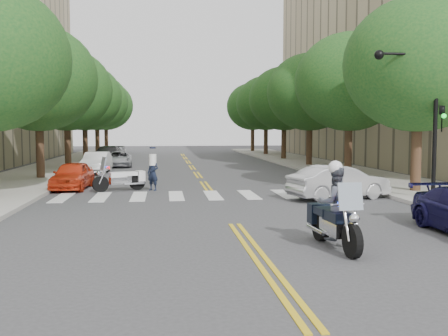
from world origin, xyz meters
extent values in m
plane|color=#38383A|center=(0.00, 0.00, 0.00)|extent=(140.00, 140.00, 0.00)
cube|color=#9E9991|center=(-9.50, 22.00, 0.07)|extent=(5.00, 60.00, 0.15)
cube|color=#9E9991|center=(9.50, 22.00, 0.07)|extent=(5.00, 60.00, 0.15)
cylinder|color=#382316|center=(-8.80, 14.00, 1.66)|extent=(0.44, 0.44, 3.32)
ellipsoid|color=#14461A|center=(-8.80, 14.00, 5.56)|extent=(6.40, 6.40, 5.76)
cylinder|color=#382316|center=(-8.80, 22.00, 1.66)|extent=(0.44, 0.44, 3.32)
ellipsoid|color=#14461A|center=(-8.80, 22.00, 5.56)|extent=(6.40, 6.40, 5.76)
cylinder|color=#382316|center=(-8.80, 30.00, 1.66)|extent=(0.44, 0.44, 3.32)
ellipsoid|color=#14461A|center=(-8.80, 30.00, 5.56)|extent=(6.40, 6.40, 5.76)
cylinder|color=#382316|center=(-8.80, 38.00, 1.66)|extent=(0.44, 0.44, 3.32)
ellipsoid|color=#14461A|center=(-8.80, 38.00, 5.56)|extent=(6.40, 6.40, 5.76)
cylinder|color=#382316|center=(-8.80, 46.00, 1.66)|extent=(0.44, 0.44, 3.32)
ellipsoid|color=#14461A|center=(-8.80, 46.00, 5.56)|extent=(6.40, 6.40, 5.76)
cylinder|color=#382316|center=(8.80, 6.00, 1.66)|extent=(0.44, 0.44, 3.32)
ellipsoid|color=#14461A|center=(8.80, 6.00, 5.56)|extent=(6.40, 6.40, 5.76)
cylinder|color=#382316|center=(8.80, 14.00, 1.66)|extent=(0.44, 0.44, 3.32)
ellipsoid|color=#14461A|center=(8.80, 14.00, 5.56)|extent=(6.40, 6.40, 5.76)
cylinder|color=#382316|center=(8.80, 22.00, 1.66)|extent=(0.44, 0.44, 3.32)
ellipsoid|color=#14461A|center=(8.80, 22.00, 5.56)|extent=(6.40, 6.40, 5.76)
cylinder|color=#382316|center=(8.80, 30.00, 1.66)|extent=(0.44, 0.44, 3.32)
ellipsoid|color=#14461A|center=(8.80, 30.00, 5.56)|extent=(6.40, 6.40, 5.76)
cylinder|color=#382316|center=(8.80, 38.00, 1.66)|extent=(0.44, 0.44, 3.32)
ellipsoid|color=#14461A|center=(8.80, 38.00, 5.56)|extent=(6.40, 6.40, 5.76)
cylinder|color=#382316|center=(8.80, 46.00, 1.66)|extent=(0.44, 0.44, 3.32)
ellipsoid|color=#14461A|center=(8.80, 46.00, 5.56)|extent=(6.40, 6.40, 5.76)
cylinder|color=black|center=(8.20, 3.50, 3.00)|extent=(0.16, 0.16, 6.00)
cylinder|color=black|center=(7.00, 3.50, 5.60)|extent=(2.40, 0.10, 0.10)
sphere|color=black|center=(5.90, 3.50, 5.55)|extent=(0.36, 0.36, 0.36)
imported|color=black|center=(8.45, 3.50, 3.20)|extent=(0.16, 0.20, 1.00)
sphere|color=#0CCC26|center=(8.45, 3.35, 3.30)|extent=(0.18, 0.18, 0.18)
cylinder|color=black|center=(1.99, -4.15, 0.38)|extent=(0.21, 0.77, 0.76)
cylinder|color=black|center=(1.86, -2.37, 0.38)|extent=(0.26, 0.77, 0.76)
cube|color=silver|center=(1.92, -3.21, 0.50)|extent=(0.43, 1.03, 0.36)
cube|color=black|center=(1.93, -3.32, 0.78)|extent=(0.46, 0.81, 0.25)
cube|color=black|center=(1.88, -2.71, 0.80)|extent=(0.49, 0.65, 0.18)
cube|color=black|center=(1.85, -2.20, 0.67)|extent=(0.51, 0.37, 0.50)
cube|color=#8C99A5|center=(1.98, -4.01, 1.34)|extent=(0.57, 0.21, 0.61)
cube|color=red|center=(2.10, -3.81, 1.14)|extent=(0.12, 0.12, 0.09)
cube|color=#0C26E5|center=(1.83, -3.83, 1.14)|extent=(0.12, 0.12, 0.09)
imported|color=#474C56|center=(1.92, -3.21, 1.08)|extent=(0.90, 0.73, 1.76)
sphere|color=silver|center=(1.92, -3.21, 1.91)|extent=(0.33, 0.33, 0.33)
cylinder|color=black|center=(-4.86, 8.14, 0.36)|extent=(0.73, 0.42, 0.73)
cylinder|color=black|center=(-3.28, 8.82, 0.36)|extent=(0.74, 0.46, 0.73)
cube|color=silver|center=(-4.02, 8.50, 0.48)|extent=(1.02, 0.69, 0.34)
cube|color=white|center=(-4.12, 8.46, 0.75)|extent=(0.84, 0.65, 0.24)
cube|color=white|center=(-3.58, 8.69, 0.77)|extent=(0.71, 0.62, 0.17)
cube|color=white|center=(-3.14, 8.88, 0.64)|extent=(0.48, 0.56, 0.48)
cube|color=#8C99A5|center=(-4.73, 8.20, 1.28)|extent=(0.36, 0.56, 0.58)
cube|color=red|center=(-4.51, 8.15, 1.09)|extent=(0.14, 0.14, 0.09)
cube|color=#0C26E5|center=(-4.61, 8.39, 1.09)|extent=(0.14, 0.14, 0.09)
imported|color=black|center=(-2.55, 8.50, 0.80)|extent=(0.70, 0.66, 1.60)
imported|color=#B6B6B8|center=(4.90, 4.77, 0.69)|extent=(4.40, 2.53, 1.37)
imported|color=red|center=(-6.30, 9.50, 0.65)|extent=(1.74, 3.88, 1.30)
imported|color=white|center=(-6.30, 18.00, 0.68)|extent=(1.59, 4.16, 1.35)
imported|color=#9B9CA2|center=(-5.38, 23.50, 0.57)|extent=(2.16, 4.23, 1.14)
imported|color=black|center=(-6.30, 24.50, 0.75)|extent=(2.52, 5.33, 1.50)
imported|color=#9B9CA0|center=(-6.30, 31.61, 0.67)|extent=(1.66, 3.94, 1.33)
camera|label=1|loc=(-2.05, -14.39, 2.80)|focal=40.00mm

